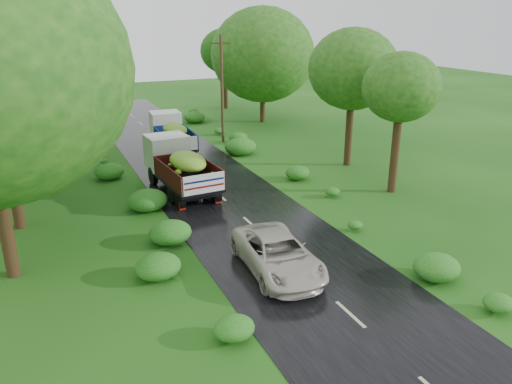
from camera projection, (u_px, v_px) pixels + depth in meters
ground at (350, 315)px, 15.94m from camera, size 120.00×120.00×0.00m
road at (280, 250)px, 20.23m from camera, size 6.50×80.00×0.02m
road_lines at (269, 240)px, 21.08m from camera, size 0.12×69.60×0.00m
truck_near at (179, 164)px, 26.61m from camera, size 2.70×6.48×2.66m
truck_far at (171, 132)px, 34.15m from camera, size 2.36×6.02×2.49m
car at (278, 254)px, 18.38m from camera, size 2.61×5.11×1.38m
utility_pole at (222, 89)px, 35.94m from camera, size 1.29×0.56×7.68m
trees_right at (282, 60)px, 38.33m from camera, size 4.87×30.02×7.64m
shrubs at (208, 179)px, 27.84m from camera, size 11.90×44.00×0.70m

